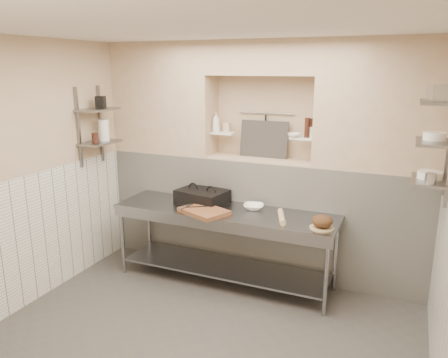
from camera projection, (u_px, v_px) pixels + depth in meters
The scene contains 45 objects.
floor at pixel (198, 346), 4.10m from camera, with size 4.00×3.90×0.10m, color #45413D.
ceiling at pixel (192, 20), 3.38m from camera, with size 4.00×3.90×0.10m, color silver.
wall_left at pixel (19, 176), 4.53m from camera, with size 0.10×3.90×2.80m, color #C4AA8E.
wall_back at pixel (267, 156), 5.52m from camera, with size 4.00×0.10×2.80m, color #C4AA8E.
backwall_lower at pixel (260, 215), 5.47m from camera, with size 4.00×0.40×1.40m, color silver.
alcove_sill at pixel (261, 159), 5.29m from camera, with size 1.30×0.40×0.02m, color #C4AA8E.
backwall_pillar_left at pixel (165, 99), 5.63m from camera, with size 1.35×0.40×1.40m, color #C4AA8E.
backwall_pillar_right at pixel (381, 106), 4.61m from camera, with size 1.35×0.40×1.40m, color #C4AA8E.
backwall_header at pixel (263, 58), 5.00m from camera, with size 1.30×0.40×0.40m, color #C4AA8E.
wainscot_left at pixel (31, 240), 4.68m from camera, with size 0.02×3.90×1.40m, color silver.
wainscot_right at pixel (442, 323), 3.15m from camera, with size 0.02×3.90×1.40m, color silver.
alcove_shelf_left at pixel (223, 133), 5.41m from camera, with size 0.28×0.16×0.03m, color white.
alcove_shelf_right at pixel (303, 138), 5.03m from camera, with size 0.28×0.16×0.03m, color white.
utensil_rail at pixel (266, 113), 5.31m from camera, with size 0.02×0.02×0.70m, color gray.
hanging_steel at pixel (265, 127), 5.34m from camera, with size 0.02×0.02×0.30m, color black.
splash_panel at pixel (264, 139), 5.33m from camera, with size 0.60×0.02×0.45m, color #383330.
shelf_rail_left_a at pixel (101, 124), 5.51m from camera, with size 0.03×0.03×0.95m, color slate.
shelf_rail_left_b at pixel (79, 128), 5.16m from camera, with size 0.03×0.03×0.95m, color slate.
wall_shelf_left_lower at pixel (100, 143), 5.33m from camera, with size 0.30×0.50×0.03m, color slate.
wall_shelf_left_upper at pixel (98, 110), 5.23m from camera, with size 0.30×0.50×0.03m, color slate.
wall_shelf_right_lower at pixel (429, 181), 3.94m from camera, with size 0.30×0.50×0.03m, color slate.
wall_shelf_right_mid at pixel (434, 142), 3.85m from camera, with size 0.30×0.50×0.03m, color slate.
wall_shelf_right_upper at pixel (439, 102), 3.77m from camera, with size 0.30×0.50×0.03m, color slate.
prep_table at pixel (224, 231), 5.07m from camera, with size 2.60×0.70×0.90m.
panini_press at pixel (202, 196), 5.28m from camera, with size 0.64×0.52×0.16m.
cutting_board at pixel (204, 211), 4.90m from camera, with size 0.52×0.36×0.05m, color brown.
knife_blade at pixel (196, 207), 4.97m from camera, with size 0.29×0.03×0.01m, color gray.
tongs at pixel (187, 206), 4.97m from camera, with size 0.03×0.03×0.28m, color gray.
mixing_bowl at pixel (254, 207), 5.04m from camera, with size 0.23×0.23×0.06m, color white.
rolling_pin at pixel (281, 217), 4.69m from camera, with size 0.06×0.06×0.42m, color tan.
bread_board at pixel (322, 228), 4.45m from camera, with size 0.25×0.25×0.01m, color tan.
bread_loaf at pixel (322, 221), 4.43m from camera, with size 0.21×0.21×0.13m, color #4C2D19.
bottle_soap at pixel (216, 122), 5.39m from camera, with size 0.09×0.09×0.24m, color white.
jar_alcove at pixel (227, 127), 5.42m from camera, with size 0.08×0.08×0.12m, color #C4AA8E.
bowl_alcove at pixel (294, 135), 5.02m from camera, with size 0.15×0.15×0.05m, color white.
condiment_a at pixel (311, 128), 5.00m from camera, with size 0.06×0.06×0.22m, color #331710.
condiment_b at pixel (307, 128), 4.96m from camera, with size 0.06×0.06×0.23m, color #331710.
condiment_c at pixel (312, 132), 5.00m from camera, with size 0.07×0.07×0.12m, color white.
jug_left at pixel (104, 130), 5.37m from camera, with size 0.13×0.13×0.26m, color white.
jar_left at pixel (95, 138), 5.24m from camera, with size 0.08×0.08×0.12m, color #331710.
box_left_upper at pixel (101, 102), 5.27m from camera, with size 0.10×0.10×0.14m, color black.
bowl_right at pixel (430, 175), 3.96m from camera, with size 0.22×0.22×0.07m, color white.
canister_right at pixel (431, 179), 3.76m from camera, with size 0.10×0.10×0.10m, color gray.
bowl_right_mid at pixel (434, 136), 3.89m from camera, with size 0.19×0.19×0.07m, color white.
basket_right at pixel (440, 93), 3.72m from camera, with size 0.17×0.21×0.13m, color gray.
Camera 1 is at (1.65, -3.19, 2.50)m, focal length 35.00 mm.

